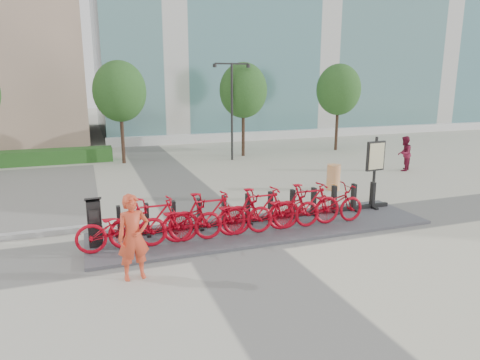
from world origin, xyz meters
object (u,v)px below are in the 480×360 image
object	(u,v)px
construction_barrel	(333,177)
map_sign	(375,159)
bike_0	(122,227)
worker_red	(133,237)
kiosk	(94,222)
pedestrian	(404,154)

from	to	relation	value
construction_barrel	map_sign	size ratio (longest dim) A/B	0.44
bike_0	worker_red	xyz separation A→B (m)	(0.12, -1.52, 0.27)
kiosk	pedestrian	bearing A→B (deg)	17.77
worker_red	map_sign	distance (m)	9.19
bike_0	pedestrian	size ratio (longest dim) A/B	1.34
worker_red	pedestrian	distance (m)	14.93
construction_barrel	pedestrian	bearing A→B (deg)	21.92
bike_0	kiosk	world-z (taller)	kiosk
construction_barrel	bike_0	bearing A→B (deg)	-156.06
worker_red	pedestrian	xyz separation A→B (m)	(13.09, 7.18, -0.11)
kiosk	pedestrian	world-z (taller)	pedestrian
pedestrian	worker_red	bearing A→B (deg)	-7.43
worker_red	map_sign	bearing A→B (deg)	13.99
bike_0	map_sign	distance (m)	8.90
kiosk	worker_red	size ratio (longest dim) A/B	0.70
construction_barrel	map_sign	xyz separation A→B (m)	(0.49, -1.79, 0.99)
kiosk	map_sign	distance (m)	9.41
pedestrian	kiosk	bearing A→B (deg)	-15.63
worker_red	bike_0	bearing A→B (deg)	87.21
kiosk	construction_barrel	size ratio (longest dim) A/B	1.30
pedestrian	map_sign	bearing A→B (deg)	3.82
bike_0	kiosk	size ratio (longest dim) A/B	1.68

